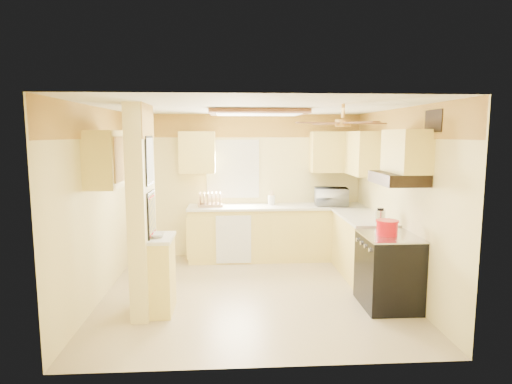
{
  "coord_description": "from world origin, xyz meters",
  "views": [
    {
      "loc": [
        -0.3,
        -5.61,
        2.15
      ],
      "look_at": [
        0.06,
        0.35,
        1.35
      ],
      "focal_mm": 30.0,
      "sensor_mm": 36.0,
      "label": 1
    }
  ],
  "objects": [
    {
      "name": "ceiling_light_panel",
      "position": [
        0.1,
        0.5,
        2.46
      ],
      "size": [
        1.35,
        0.95,
        0.06
      ],
      "color": "brown",
      "rests_on": "ceiling"
    },
    {
      "name": "floor",
      "position": [
        0.0,
        0.0,
        0.0
      ],
      "size": [
        4.0,
        4.0,
        0.0
      ],
      "primitive_type": "plane",
      "color": "tan",
      "rests_on": "ground"
    },
    {
      "name": "upper_cab_left_wall",
      "position": [
        -1.82,
        -0.25,
        1.85
      ],
      "size": [
        0.35,
        0.75,
        0.7
      ],
      "primitive_type": "cube",
      "color": "#FFEE7C",
      "rests_on": "wall_left"
    },
    {
      "name": "ceiling",
      "position": [
        0.0,
        0.0,
        2.5
      ],
      "size": [
        4.0,
        4.0,
        0.0
      ],
      "primitive_type": "plane",
      "rotation": [
        3.14,
        0.0,
        0.0
      ],
      "color": "white",
      "rests_on": "wall_back"
    },
    {
      "name": "poster_menu",
      "position": [
        -1.24,
        -0.55,
        1.85
      ],
      "size": [
        0.02,
        0.42,
        0.57
      ],
      "color": "black",
      "rests_on": "partition_column"
    },
    {
      "name": "dish_rack",
      "position": [
        -0.65,
        1.6,
        1.02
      ],
      "size": [
        0.44,
        0.34,
        0.23
      ],
      "color": "tan",
      "rests_on": "countertop_back"
    },
    {
      "name": "window",
      "position": [
        -0.25,
        1.89,
        1.55
      ],
      "size": [
        0.92,
        0.02,
        1.02
      ],
      "color": "white",
      "rests_on": "wall_back"
    },
    {
      "name": "microwave",
      "position": [
        1.44,
        1.56,
        1.09
      ],
      "size": [
        0.58,
        0.42,
        0.3
      ],
      "primitive_type": "imported",
      "rotation": [
        0.0,
        0.0,
        3.05
      ],
      "color": "white",
      "rests_on": "countertop_back"
    },
    {
      "name": "wallpaper_border",
      "position": [
        0.0,
        1.88,
        2.3
      ],
      "size": [
        4.0,
        0.02,
        0.4
      ],
      "primitive_type": "cube",
      "color": "#FFC14B",
      "rests_on": "wall_back"
    },
    {
      "name": "partition_column",
      "position": [
        -1.35,
        -0.55,
        1.25
      ],
      "size": [
        0.2,
        0.7,
        2.5
      ],
      "primitive_type": "cube",
      "color": "#FCE99A",
      "rests_on": "floor"
    },
    {
      "name": "dutch_oven",
      "position": [
        1.63,
        -0.54,
        1.01
      ],
      "size": [
        0.28,
        0.28,
        0.19
      ],
      "color": "red",
      "rests_on": "stove"
    },
    {
      "name": "kettle",
      "position": [
        1.76,
        0.05,
        1.04
      ],
      "size": [
        0.13,
        0.13,
        0.21
      ],
      "color": "silver",
      "rests_on": "countertop_right"
    },
    {
      "name": "upper_cab_back_right",
      "position": [
        1.55,
        1.72,
        1.85
      ],
      "size": [
        0.9,
        0.35,
        0.7
      ],
      "primitive_type": "cube",
      "color": "#FFEE7C",
      "rests_on": "wall_back"
    },
    {
      "name": "poster_nashville",
      "position": [
        -1.24,
        -0.55,
        1.2
      ],
      "size": [
        0.02,
        0.42,
        0.57
      ],
      "color": "black",
      "rests_on": "partition_column"
    },
    {
      "name": "lower_cabinets_back",
      "position": [
        0.5,
        1.6,
        0.45
      ],
      "size": [
        3.0,
        0.6,
        0.9
      ],
      "primitive_type": "cube",
      "color": "#FFEE7C",
      "rests_on": "floor"
    },
    {
      "name": "countertop_right",
      "position": [
        1.69,
        0.6,
        0.92
      ],
      "size": [
        0.64,
        1.44,
        0.04
      ],
      "primitive_type": "cube",
      "color": "white",
      "rests_on": "lower_cabinets_right"
    },
    {
      "name": "countertop_back",
      "position": [
        0.5,
        1.59,
        0.92
      ],
      "size": [
        3.04,
        0.64,
        0.04
      ],
      "primitive_type": "cube",
      "color": "white",
      "rests_on": "lower_cabinets_back"
    },
    {
      "name": "lower_cabinets_right",
      "position": [
        1.7,
        0.6,
        0.45
      ],
      "size": [
        0.6,
        1.4,
        0.9
      ],
      "primitive_type": "cube",
      "color": "#FFEE7C",
      "rests_on": "floor"
    },
    {
      "name": "wall_back",
      "position": [
        0.0,
        1.9,
        1.25
      ],
      "size": [
        4.0,
        0.0,
        4.0
      ],
      "primitive_type": "plane",
      "rotation": [
        1.57,
        0.0,
        0.0
      ],
      "color": "#FCE99A",
      "rests_on": "floor"
    },
    {
      "name": "upper_cab_back_left",
      "position": [
        -0.85,
        1.72,
        1.85
      ],
      "size": [
        0.6,
        0.35,
        0.7
      ],
      "primitive_type": "cube",
      "color": "#FFEE7C",
      "rests_on": "wall_back"
    },
    {
      "name": "wall_front",
      "position": [
        0.0,
        -1.9,
        1.25
      ],
      "size": [
        4.0,
        0.0,
        4.0
      ],
      "primitive_type": "plane",
      "rotation": [
        -1.57,
        0.0,
        0.0
      ],
      "color": "#FCE99A",
      "rests_on": "floor"
    },
    {
      "name": "range_hood",
      "position": [
        1.74,
        -0.55,
        1.62
      ],
      "size": [
        0.5,
        0.76,
        0.14
      ],
      "primitive_type": "cube",
      "color": "black",
      "rests_on": "upper_cab_over_stove"
    },
    {
      "name": "bowl",
      "position": [
        -1.18,
        -0.58,
        0.96
      ],
      "size": [
        0.25,
        0.25,
        0.05
      ],
      "primitive_type": "imported",
      "rotation": [
        0.0,
        0.0,
        0.25
      ],
      "color": "white",
      "rests_on": "ledge_top"
    },
    {
      "name": "utensil_crock",
      "position": [
        0.42,
        1.7,
        1.02
      ],
      "size": [
        0.12,
        0.12,
        0.25
      ],
      "color": "white",
      "rests_on": "countertop_back"
    },
    {
      "name": "upper_cab_right",
      "position": [
        1.82,
        1.25,
        1.85
      ],
      "size": [
        0.35,
        1.0,
        0.7
      ],
      "primitive_type": "cube",
      "color": "#FFEE7C",
      "rests_on": "wall_right"
    },
    {
      "name": "vent_grate",
      "position": [
        1.98,
        -0.9,
        2.3
      ],
      "size": [
        0.02,
        0.4,
        0.25
      ],
      "primitive_type": "cube",
      "color": "black",
      "rests_on": "wall_right"
    },
    {
      "name": "stove",
      "position": [
        1.67,
        -0.55,
        0.46
      ],
      "size": [
        0.68,
        0.77,
        0.92
      ],
      "color": "black",
      "rests_on": "floor"
    },
    {
      "name": "upper_cab_over_stove",
      "position": [
        1.82,
        -0.55,
        1.95
      ],
      "size": [
        0.35,
        0.76,
        0.52
      ],
      "primitive_type": "cube",
      "color": "#FFEE7C",
      "rests_on": "wall_right"
    },
    {
      "name": "wall_right",
      "position": [
        2.0,
        0.0,
        1.25
      ],
      "size": [
        0.0,
        3.8,
        3.8
      ],
      "primitive_type": "plane",
      "rotation": [
        1.57,
        0.0,
        -1.57
      ],
      "color": "#FCE99A",
      "rests_on": "floor"
    },
    {
      "name": "ceiling_fan",
      "position": [
        1.0,
        -0.7,
        2.29
      ],
      "size": [
        1.15,
        1.15,
        0.26
      ],
      "color": "gold",
      "rests_on": "ceiling"
    },
    {
      "name": "ledge_top",
      "position": [
        -1.13,
        -0.55,
        0.92
      ],
      "size": [
        0.28,
        0.58,
        0.04
      ],
      "primitive_type": "cube",
      "color": "white",
      "rests_on": "partition_ledge"
    },
    {
      "name": "dishwasher_panel",
      "position": [
        -0.25,
        1.29,
        0.43
      ],
      "size": [
        0.58,
        0.02,
        0.8
      ],
      "primitive_type": "cube",
      "color": "white",
      "rests_on": "lower_cabinets_back"
    },
    {
      "name": "wall_left",
      "position": [
        -2.0,
        0.0,
        1.25
      ],
      "size": [
        0.0,
        3.8,
        3.8
      ],
      "primitive_type": "plane",
      "rotation": [
        1.57,
        0.0,
        1.57
      ],
      "color": "#FCE99A",
      "rests_on": "floor"
    },
    {
      "name": "partition_ledge",
      "position": [
        -1.13,
        -0.55,
        0.45
      ],
      "size": [
        0.25,
        0.55,
        0.9
      ],
      "primitive_type": "cube",
      "color": "#FFEE7C",
      "rests_on": "floor"
    }
  ]
}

